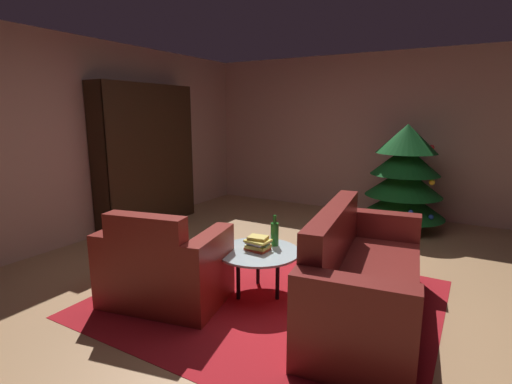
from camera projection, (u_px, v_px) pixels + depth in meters
The scene contains 11 objects.
ground_plane at pixel (280, 286), 3.74m from camera, with size 7.87×7.87×0.00m, color #AB8055.
wall_back at pixel (372, 135), 6.29m from camera, with size 5.80×0.06×2.57m, color tan.
wall_left at pixel (78, 141), 4.89m from camera, with size 0.06×6.68×2.57m, color tan.
area_rug at pixel (268, 298), 3.49m from camera, with size 2.82×2.42×0.01m, color #A4161E.
bookshelf_unit at pixel (153, 156), 5.69m from camera, with size 0.35×1.65×2.04m.
armchair_red at pixel (164, 269), 3.37m from camera, with size 1.14×0.90×0.86m.
couch_red at pixel (362, 280), 3.14m from camera, with size 1.00×1.96×0.89m.
coffee_table at pixel (258, 254), 3.51m from camera, with size 0.76×0.76×0.42m.
book_stack_on_table at pixel (258, 244), 3.50m from camera, with size 0.23×0.19×0.13m.
bottle_on_table at pixel (275, 234), 3.62m from camera, with size 0.08×0.08×0.29m.
decorated_tree at pixel (404, 177), 5.46m from camera, with size 1.17×1.17×1.49m.
Camera 1 is at (1.54, -3.13, 1.65)m, focal length 27.14 mm.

